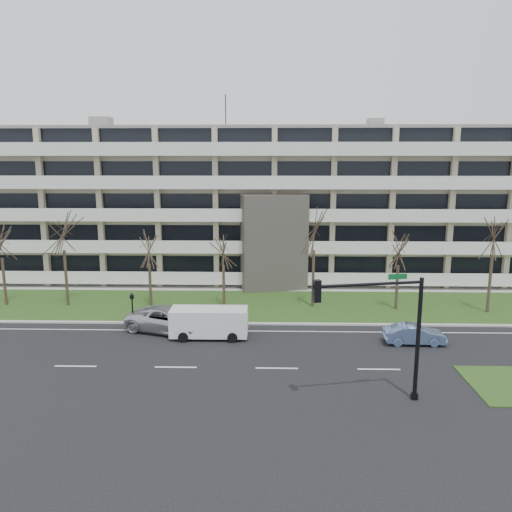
{
  "coord_description": "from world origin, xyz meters",
  "views": [
    {
      "loc": [
        -0.54,
        -27.67,
        12.06
      ],
      "look_at": [
        -1.48,
        10.0,
        4.83
      ],
      "focal_mm": 35.0,
      "sensor_mm": 36.0,
      "label": 1
    }
  ],
  "objects_px": {
    "silver_pickup": "(169,320)",
    "traffic_signal": "(384,321)",
    "blue_sedan": "(414,334)",
    "white_van": "(210,320)",
    "pedestrian_signal": "(132,306)"
  },
  "relations": [
    {
      "from": "silver_pickup",
      "to": "traffic_signal",
      "type": "height_order",
      "value": "traffic_signal"
    },
    {
      "from": "silver_pickup",
      "to": "blue_sedan",
      "type": "xyz_separation_m",
      "value": [
        16.83,
        -2.05,
        -0.21
      ]
    },
    {
      "from": "silver_pickup",
      "to": "white_van",
      "type": "xyz_separation_m",
      "value": [
        3.06,
        -1.13,
        0.36
      ]
    },
    {
      "from": "traffic_signal",
      "to": "pedestrian_signal",
      "type": "height_order",
      "value": "traffic_signal"
    },
    {
      "from": "blue_sedan",
      "to": "traffic_signal",
      "type": "bearing_deg",
      "value": 154.64
    },
    {
      "from": "silver_pickup",
      "to": "traffic_signal",
      "type": "bearing_deg",
      "value": -109.43
    },
    {
      "from": "traffic_signal",
      "to": "pedestrian_signal",
      "type": "relative_size",
      "value": 2.44
    },
    {
      "from": "traffic_signal",
      "to": "silver_pickup",
      "type": "bearing_deg",
      "value": 129.31
    },
    {
      "from": "traffic_signal",
      "to": "pedestrian_signal",
      "type": "distance_m",
      "value": 18.98
    },
    {
      "from": "silver_pickup",
      "to": "pedestrian_signal",
      "type": "relative_size",
      "value": 2.3
    },
    {
      "from": "blue_sedan",
      "to": "white_van",
      "type": "height_order",
      "value": "white_van"
    },
    {
      "from": "blue_sedan",
      "to": "white_van",
      "type": "relative_size",
      "value": 0.75
    },
    {
      "from": "pedestrian_signal",
      "to": "silver_pickup",
      "type": "bearing_deg",
      "value": -4.35
    },
    {
      "from": "white_van",
      "to": "blue_sedan",
      "type": "bearing_deg",
      "value": -4.15
    },
    {
      "from": "silver_pickup",
      "to": "pedestrian_signal",
      "type": "height_order",
      "value": "pedestrian_signal"
    }
  ]
}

